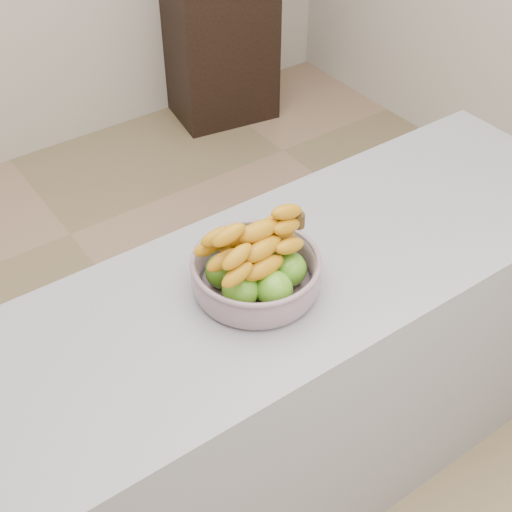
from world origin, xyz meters
The scene contains 4 objects.
ground centered at (0.00, 0.00, 0.00)m, with size 4.00×4.00×0.00m, color #97755C.
counter centered at (0.00, -0.33, 0.45)m, with size 2.00×0.60×0.90m, color gray.
cabinet centered at (1.20, 1.78, 0.48)m, with size 0.53×0.43×0.96m, color black.
fruit_bowl centered at (-0.06, -0.33, 0.96)m, with size 0.31×0.31×0.19m.
Camera 1 is at (-0.78, -1.35, 2.08)m, focal length 50.00 mm.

